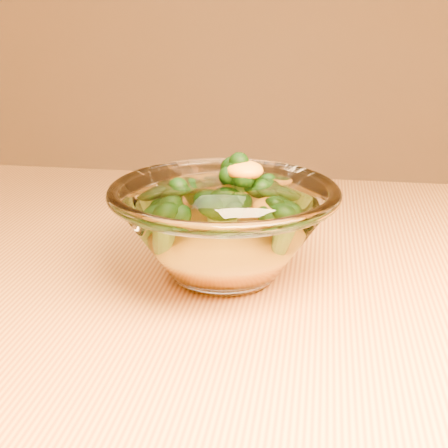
# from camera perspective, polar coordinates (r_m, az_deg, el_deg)

# --- Properties ---
(table) EXTENTS (1.20, 0.80, 0.75)m
(table) POSITION_cam_1_polar(r_m,az_deg,el_deg) (0.62, 6.93, -15.05)
(table) COLOR #BD8338
(table) RESTS_ON ground
(glass_bowl) EXTENTS (0.22, 0.22, 0.10)m
(glass_bowl) POSITION_cam_1_polar(r_m,az_deg,el_deg) (0.59, -0.00, -0.43)
(glass_bowl) COLOR white
(glass_bowl) RESTS_ON table
(cheese_sauce) EXTENTS (0.12, 0.12, 0.03)m
(cheese_sauce) POSITION_cam_1_polar(r_m,az_deg,el_deg) (0.60, -0.00, -2.25)
(cheese_sauce) COLOR orange
(cheese_sauce) RESTS_ON glass_bowl
(broccoli_heap) EXTENTS (0.14, 0.11, 0.08)m
(broccoli_heap) POSITION_cam_1_polar(r_m,az_deg,el_deg) (0.60, 0.04, 1.71)
(broccoli_heap) COLOR black
(broccoli_heap) RESTS_ON cheese_sauce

